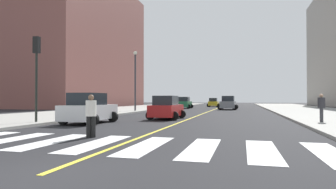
% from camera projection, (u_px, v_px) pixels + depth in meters
% --- Properties ---
extents(ground_plane, '(220.00, 220.00, 0.00)m').
position_uv_depth(ground_plane, '(39.00, 176.00, 5.70)').
color(ground_plane, black).
extents(sidewalk_kerb_west, '(10.00, 120.00, 0.15)m').
position_uv_depth(sidewalk_kerb_west, '(74.00, 114.00, 28.14)').
color(sidewalk_kerb_west, '#9E9B93').
rests_on(sidewalk_kerb_west, ground).
extents(crosswalk_paint, '(13.50, 4.00, 0.01)m').
position_uv_depth(crosswalk_paint, '(121.00, 144.00, 9.57)').
color(crosswalk_paint, silver).
rests_on(crosswalk_paint, ground).
extents(lane_divider_paint, '(0.16, 80.00, 0.01)m').
position_uv_depth(lane_divider_paint, '(217.00, 109.00, 44.39)').
color(lane_divider_paint, yellow).
rests_on(lane_divider_paint, ground).
extents(low_rise_brick_west, '(16.00, 32.00, 24.64)m').
position_uv_depth(low_rise_brick_west, '(79.00, 45.00, 56.84)').
color(low_rise_brick_west, brown).
rests_on(low_rise_brick_west, ground).
extents(car_green_nearest, '(2.58, 4.11, 1.83)m').
position_uv_depth(car_green_nearest, '(184.00, 103.00, 45.31)').
color(car_green_nearest, '#236B42').
rests_on(car_green_nearest, ground).
extents(car_yellow_second, '(2.35, 3.76, 1.68)m').
position_uv_depth(car_yellow_second, '(213.00, 103.00, 55.04)').
color(car_yellow_second, gold).
rests_on(car_yellow_second, ground).
extents(car_white_third, '(2.68, 4.27, 1.90)m').
position_uv_depth(car_white_third, '(89.00, 109.00, 17.88)').
color(car_white_third, silver).
rests_on(car_white_third, ground).
extents(car_red_fourth, '(2.49, 3.97, 1.76)m').
position_uv_depth(car_red_fourth, '(166.00, 108.00, 21.64)').
color(car_red_fourth, red).
rests_on(car_red_fourth, ground).
extents(car_gray_fifth, '(2.79, 4.39, 1.94)m').
position_uv_depth(car_gray_fifth, '(228.00, 103.00, 40.40)').
color(car_gray_fifth, slate).
rests_on(car_gray_fifth, ground).
extents(traffic_light_far_corner, '(0.36, 0.41, 5.14)m').
position_uv_depth(traffic_light_far_corner, '(37.00, 62.00, 17.21)').
color(traffic_light_far_corner, black).
rests_on(traffic_light_far_corner, sidewalk_kerb_west).
extents(pedestrian_crossing, '(0.42, 0.42, 1.71)m').
position_uv_depth(pedestrian_crossing, '(91.00, 114.00, 11.37)').
color(pedestrian_crossing, black).
rests_on(pedestrian_crossing, ground).
extents(pedestrian_waiting_east, '(0.42, 0.42, 1.69)m').
position_uv_depth(pedestrian_waiting_east, '(321.00, 106.00, 17.24)').
color(pedestrian_waiting_east, '#38383D').
rests_on(pedestrian_waiting_east, sidewalk_kerb_east).
extents(pedestrian_walking_west, '(0.42, 0.42, 1.69)m').
position_uv_depth(pedestrian_walking_west, '(75.00, 105.00, 21.66)').
color(pedestrian_walking_west, '#38383D').
rests_on(pedestrian_walking_west, sidewalk_kerb_west).
extents(street_lamp, '(0.44, 0.44, 6.99)m').
position_uv_depth(street_lamp, '(135.00, 75.00, 33.51)').
color(street_lamp, '#38383D').
rests_on(street_lamp, sidewalk_kerb_west).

